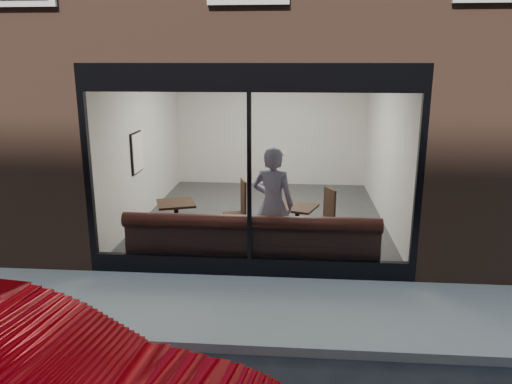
# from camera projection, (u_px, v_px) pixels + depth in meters

# --- Properties ---
(ground) EXTENTS (120.00, 120.00, 0.00)m
(ground) POSITION_uv_depth(u_px,v_px,m) (233.00, 349.00, 5.76)
(ground) COLOR black
(ground) RESTS_ON ground
(sidewalk_near) EXTENTS (40.00, 2.00, 0.01)m
(sidewalk_near) POSITION_uv_depth(u_px,v_px,m) (242.00, 308.00, 6.72)
(sidewalk_near) COLOR gray
(sidewalk_near) RESTS_ON ground
(kerb_near) EXTENTS (40.00, 0.10, 0.12)m
(kerb_near) POSITION_uv_depth(u_px,v_px,m) (232.00, 347.00, 5.70)
(kerb_near) COLOR gray
(kerb_near) RESTS_ON ground
(host_building_pier_left) EXTENTS (2.50, 12.00, 3.20)m
(host_building_pier_left) POSITION_uv_depth(u_px,v_px,m) (131.00, 123.00, 13.36)
(host_building_pier_left) COLOR brown
(host_building_pier_left) RESTS_ON ground
(host_building_pier_right) EXTENTS (2.50, 12.00, 3.20)m
(host_building_pier_right) POSITION_uv_depth(u_px,v_px,m) (417.00, 126.00, 12.76)
(host_building_pier_right) COLOR brown
(host_building_pier_right) RESTS_ON ground
(host_building_backfill) EXTENTS (5.00, 6.00, 3.20)m
(host_building_backfill) POSITION_uv_depth(u_px,v_px,m) (276.00, 113.00, 15.95)
(host_building_backfill) COLOR brown
(host_building_backfill) RESTS_ON ground
(cafe_floor) EXTENTS (6.00, 6.00, 0.00)m
(cafe_floor) POSITION_uv_depth(u_px,v_px,m) (263.00, 217.00, 10.57)
(cafe_floor) COLOR #2D2D30
(cafe_floor) RESTS_ON ground
(cafe_ceiling) EXTENTS (6.00, 6.00, 0.00)m
(cafe_ceiling) POSITION_uv_depth(u_px,v_px,m) (263.00, 63.00, 9.76)
(cafe_ceiling) COLOR white
(cafe_ceiling) RESTS_ON host_building_upper
(cafe_wall_back) EXTENTS (5.00, 0.00, 5.00)m
(cafe_wall_back) POSITION_uv_depth(u_px,v_px,m) (271.00, 125.00, 13.05)
(cafe_wall_back) COLOR silver
(cafe_wall_back) RESTS_ON ground
(cafe_wall_left) EXTENTS (0.00, 6.00, 6.00)m
(cafe_wall_left) POSITION_uv_depth(u_px,v_px,m) (144.00, 142.00, 10.37)
(cafe_wall_left) COLOR silver
(cafe_wall_left) RESTS_ON ground
(cafe_wall_right) EXTENTS (0.00, 6.00, 6.00)m
(cafe_wall_right) POSITION_uv_depth(u_px,v_px,m) (387.00, 145.00, 9.97)
(cafe_wall_right) COLOR silver
(cafe_wall_right) RESTS_ON ground
(storefront_kick) EXTENTS (5.00, 0.10, 0.30)m
(storefront_kick) POSITION_uv_depth(u_px,v_px,m) (250.00, 267.00, 7.70)
(storefront_kick) COLOR black
(storefront_kick) RESTS_ON ground
(storefront_header) EXTENTS (5.00, 0.10, 0.40)m
(storefront_header) POSITION_uv_depth(u_px,v_px,m) (249.00, 78.00, 6.97)
(storefront_header) COLOR black
(storefront_header) RESTS_ON host_building_upper
(storefront_mullion) EXTENTS (0.06, 0.10, 2.50)m
(storefront_mullion) POSITION_uv_depth(u_px,v_px,m) (249.00, 178.00, 7.34)
(storefront_mullion) COLOR black
(storefront_mullion) RESTS_ON storefront_kick
(storefront_glass) EXTENTS (4.80, 0.00, 4.80)m
(storefront_glass) POSITION_uv_depth(u_px,v_px,m) (249.00, 179.00, 7.31)
(storefront_glass) COLOR white
(storefront_glass) RESTS_ON storefront_kick
(banquette) EXTENTS (4.00, 0.55, 0.45)m
(banquette) POSITION_uv_depth(u_px,v_px,m) (252.00, 252.00, 8.06)
(banquette) COLOR #3E1816
(banquette) RESTS_ON cafe_floor
(person) EXTENTS (0.79, 0.63, 1.91)m
(person) POSITION_uv_depth(u_px,v_px,m) (273.00, 204.00, 8.16)
(person) COLOR #8C96BD
(person) RESTS_ON cafe_floor
(cafe_table_left) EXTENTS (0.83, 0.83, 0.04)m
(cafe_table_left) POSITION_uv_depth(u_px,v_px,m) (176.00, 203.00, 8.98)
(cafe_table_left) COLOR black
(cafe_table_left) RESTS_ON cafe_floor
(cafe_table_right) EXTENTS (0.78, 0.78, 0.04)m
(cafe_table_right) POSITION_uv_depth(u_px,v_px,m) (297.00, 207.00, 8.74)
(cafe_table_right) COLOR black
(cafe_table_right) RESTS_ON cafe_floor
(cafe_chair_left) EXTENTS (0.51, 0.51, 0.04)m
(cafe_chair_left) POSITION_uv_depth(u_px,v_px,m) (234.00, 215.00, 9.98)
(cafe_chair_left) COLOR black
(cafe_chair_left) RESTS_ON cafe_floor
(cafe_chair_right) EXTENTS (0.55, 0.55, 0.04)m
(cafe_chair_right) POSITION_uv_depth(u_px,v_px,m) (320.00, 226.00, 9.31)
(cafe_chair_right) COLOR black
(cafe_chair_right) RESTS_ON cafe_floor
(wall_poster) EXTENTS (0.02, 0.56, 0.75)m
(wall_poster) POSITION_uv_depth(u_px,v_px,m) (137.00, 153.00, 9.84)
(wall_poster) COLOR white
(wall_poster) RESTS_ON cafe_wall_left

